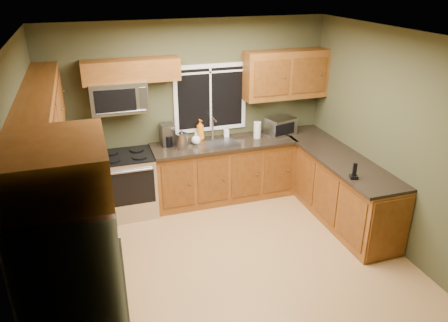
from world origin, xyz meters
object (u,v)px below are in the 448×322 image
kettle (182,140)px  toaster_oven (281,126)px  microwave (119,97)px  paper_towel_roll (257,130)px  soap_bottle_a (200,130)px  refrigerator (77,294)px  cordless_phone (354,174)px  range (128,184)px  soap_bottle_c (196,138)px  coffee_maker (168,135)px  soap_bottle_b (226,131)px

kettle → toaster_oven: bearing=4.7°
microwave → kettle: microwave is taller
paper_towel_roll → soap_bottle_a: soap_bottle_a is taller
refrigerator → kettle: refrigerator is taller
paper_towel_roll → cordless_phone: size_ratio=1.35×
toaster_oven → refrigerator: bearing=-137.5°
kettle → range: bearing=175.9°
soap_bottle_a → soap_bottle_c: 0.20m
coffee_maker → soap_bottle_a: 0.52m
cordless_phone → microwave: bearing=145.3°
kettle → soap_bottle_a: 0.46m
soap_bottle_b → soap_bottle_c: 0.55m
toaster_oven → cordless_phone: (0.19, -1.75, -0.07)m
soap_bottle_b → soap_bottle_c: soap_bottle_c is taller
soap_bottle_b → cordless_phone: bearing=-61.4°
soap_bottle_c → soap_bottle_a: bearing=55.0°
microwave → coffee_maker: (0.65, 0.03, -0.64)m
cordless_phone → kettle: bearing=138.2°
microwave → cordless_phone: microwave is taller
microwave → soap_bottle_c: size_ratio=4.31×
refrigerator → kettle: bearing=61.1°
range → paper_towel_roll: paper_towel_roll is taller
range → toaster_oven: 2.49m
soap_bottle_a → soap_bottle_b: soap_bottle_a is taller
range → microwave: size_ratio=1.23×
range → cordless_phone: size_ratio=4.54×
soap_bottle_a → refrigerator: bearing=-121.7°
range → soap_bottle_c: 1.19m
soap_bottle_a → soap_bottle_b: bearing=0.0°
soap_bottle_b → toaster_oven: bearing=-10.4°
microwave → kettle: bearing=-13.5°
microwave → toaster_oven: (2.42, -0.06, -0.66)m
range → soap_bottle_b: bearing=8.3°
range → kettle: kettle is taller
refrigerator → soap_bottle_b: (2.26, 3.00, 0.12)m
microwave → soap_bottle_c: bearing=-3.5°
range → coffee_maker: (0.65, 0.17, 0.62)m
refrigerator → toaster_oven: bearing=42.5°
kettle → soap_bottle_b: kettle is taller
soap_bottle_a → soap_bottle_b: (0.42, 0.00, -0.07)m
toaster_oven → kettle: bearing=-175.3°
refrigerator → soap_bottle_c: bearing=58.5°
coffee_maker → cordless_phone: 2.69m
range → paper_towel_roll: size_ratio=3.35×
microwave → coffee_maker: 0.91m
soap_bottle_a → coffee_maker: bearing=-172.8°
microwave → coffee_maker: bearing=2.6°
soap_bottle_a → range: bearing=-168.8°
soap_bottle_a → paper_towel_roll: bearing=-13.4°
range → soap_bottle_c: size_ratio=5.32×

